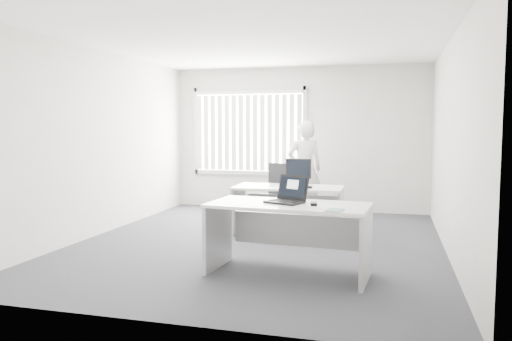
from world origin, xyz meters
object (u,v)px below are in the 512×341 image
(laptop, at_px, (284,190))
(monitor, at_px, (298,172))
(desk_near, at_px, (288,223))
(office_chair, at_px, (276,208))
(desk_far, at_px, (288,200))
(person, at_px, (305,169))

(laptop, relative_size, monitor, 0.96)
(desk_near, height_order, office_chair, office_chair)
(desk_far, bearing_deg, laptop, -80.53)
(office_chair, distance_m, laptop, 2.59)
(desk_near, height_order, monitor, monitor)
(desk_far, xyz_separation_m, monitor, (0.10, 0.27, 0.41))
(office_chair, xyz_separation_m, monitor, (0.39, -0.16, 0.62))
(desk_far, distance_m, monitor, 0.50)
(desk_near, relative_size, desk_far, 1.11)
(laptop, bearing_deg, desk_far, 123.70)
(office_chair, xyz_separation_m, person, (0.27, 1.16, 0.55))
(desk_near, height_order, person, person)
(desk_near, distance_m, desk_far, 2.06)
(desk_near, xyz_separation_m, person, (-0.44, 3.60, 0.30))
(desk_near, relative_size, monitor, 4.44)
(office_chair, bearing_deg, desk_near, -57.15)
(office_chair, height_order, monitor, monitor)
(person, xyz_separation_m, monitor, (0.13, -1.32, 0.07))
(desk_far, bearing_deg, monitor, 68.34)
(office_chair, height_order, person, person)
(desk_near, bearing_deg, desk_far, 105.98)
(monitor, bearing_deg, laptop, -78.26)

